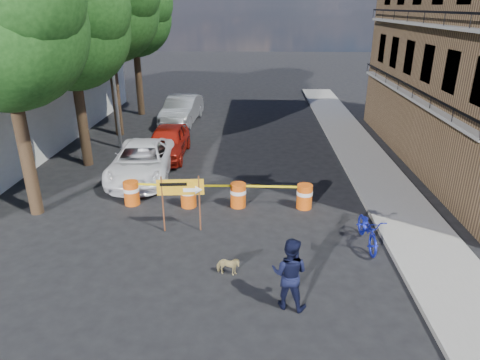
# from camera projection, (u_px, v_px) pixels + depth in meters

# --- Properties ---
(ground) EXTENTS (120.00, 120.00, 0.00)m
(ground) POSITION_uv_depth(u_px,v_px,m) (223.00, 245.00, 13.22)
(ground) COLOR black
(ground) RESTS_ON ground
(sidewalk_east) EXTENTS (2.40, 40.00, 0.15)m
(sidewalk_east) POSITION_uv_depth(u_px,v_px,m) (375.00, 175.00, 18.54)
(sidewalk_east) COLOR gray
(sidewalk_east) RESTS_ON ground
(tree_near) EXTENTS (5.46, 5.20, 9.15)m
(tree_near) POSITION_uv_depth(u_px,v_px,m) (2.00, 24.00, 12.89)
(tree_near) COLOR #332316
(tree_near) RESTS_ON ground
(tree_mid_a) EXTENTS (5.25, 5.00, 8.68)m
(tree_mid_a) POSITION_uv_depth(u_px,v_px,m) (71.00, 28.00, 17.65)
(tree_mid_a) COLOR #332316
(tree_mid_a) RESTS_ON ground
(tree_mid_b) EXTENTS (5.67, 5.40, 9.62)m
(tree_mid_b) POSITION_uv_depth(u_px,v_px,m) (108.00, 9.00, 22.00)
(tree_mid_b) COLOR #332316
(tree_mid_b) RESTS_ON ground
(tree_far) EXTENTS (5.04, 4.80, 8.84)m
(tree_far) POSITION_uv_depth(u_px,v_px,m) (134.00, 17.00, 26.82)
(tree_far) COLOR #332316
(tree_far) RESTS_ON ground
(streetlamp) EXTENTS (1.25, 0.18, 8.00)m
(streetlamp) POSITION_uv_depth(u_px,v_px,m) (113.00, 61.00, 20.55)
(streetlamp) COLOR gray
(streetlamp) RESTS_ON ground
(barrel_far_left) EXTENTS (0.58, 0.58, 0.90)m
(barrel_far_left) POSITION_uv_depth(u_px,v_px,m) (131.00, 193.00, 15.78)
(barrel_far_left) COLOR #CD4C0C
(barrel_far_left) RESTS_ON ground
(barrel_mid_left) EXTENTS (0.58, 0.58, 0.90)m
(barrel_mid_left) POSITION_uv_depth(u_px,v_px,m) (188.00, 195.00, 15.61)
(barrel_mid_left) COLOR #CD4C0C
(barrel_mid_left) RESTS_ON ground
(barrel_mid_right) EXTENTS (0.58, 0.58, 0.90)m
(barrel_mid_right) POSITION_uv_depth(u_px,v_px,m) (238.00, 195.00, 15.60)
(barrel_mid_right) COLOR #CD4C0C
(barrel_mid_right) RESTS_ON ground
(barrel_far_right) EXTENTS (0.58, 0.58, 0.90)m
(barrel_far_right) POSITION_uv_depth(u_px,v_px,m) (304.00, 196.00, 15.49)
(barrel_far_right) COLOR #CD4C0C
(barrel_far_right) RESTS_ON ground
(detour_sign) EXTENTS (1.49, 0.30, 1.92)m
(detour_sign) POSITION_uv_depth(u_px,v_px,m) (187.00, 191.00, 13.56)
(detour_sign) COLOR #592D19
(detour_sign) RESTS_ON ground
(pedestrian) EXTENTS (1.07, 0.94, 1.86)m
(pedestrian) POSITION_uv_depth(u_px,v_px,m) (289.00, 273.00, 10.22)
(pedestrian) COLOR black
(pedestrian) RESTS_ON ground
(bicycle) EXTENTS (0.73, 1.07, 2.01)m
(bicycle) POSITION_uv_depth(u_px,v_px,m) (370.00, 216.00, 12.87)
(bicycle) COLOR #1620B5
(bicycle) RESTS_ON ground
(dog) EXTENTS (0.70, 0.39, 0.56)m
(dog) POSITION_uv_depth(u_px,v_px,m) (228.00, 266.00, 11.66)
(dog) COLOR tan
(dog) RESTS_ON ground
(suv_white) EXTENTS (2.80, 5.44, 1.47)m
(suv_white) POSITION_uv_depth(u_px,v_px,m) (142.00, 161.00, 18.18)
(suv_white) COLOR white
(suv_white) RESTS_ON ground
(sedan_red) EXTENTS (1.86, 4.52, 1.53)m
(sedan_red) POSITION_uv_depth(u_px,v_px,m) (168.00, 142.00, 20.68)
(sedan_red) COLOR #99170C
(sedan_red) RESTS_ON ground
(sedan_silver) EXTENTS (2.18, 5.23, 1.68)m
(sedan_silver) POSITION_uv_depth(u_px,v_px,m) (182.00, 110.00, 26.69)
(sedan_silver) COLOR #9E9FA5
(sedan_silver) RESTS_ON ground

